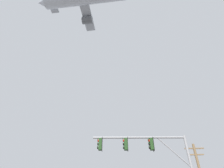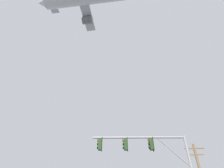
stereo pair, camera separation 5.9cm
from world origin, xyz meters
The scene contains 1 object.
signal_pole_near centered at (2.55, 8.03, 5.23)m, with size 7.38×0.70×6.70m.
Camera 2 is at (0.55, -6.32, 1.71)m, focal length 28.89 mm.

